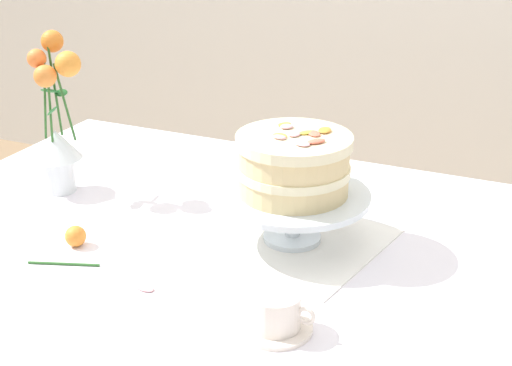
% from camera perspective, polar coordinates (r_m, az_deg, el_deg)
% --- Properties ---
extents(dining_table, '(1.40, 1.00, 0.74)m').
position_cam_1_polar(dining_table, '(1.46, -2.19, -8.03)').
color(dining_table, white).
rests_on(dining_table, ground).
extents(linen_napkin, '(0.37, 0.37, 0.00)m').
position_cam_1_polar(linen_napkin, '(1.43, 2.76, -4.36)').
color(linen_napkin, white).
rests_on(linen_napkin, dining_table).
extents(cake_stand, '(0.29, 0.29, 0.10)m').
position_cam_1_polar(cake_stand, '(1.40, 2.83, -1.39)').
color(cake_stand, silver).
rests_on(cake_stand, linen_napkin).
extents(layer_cake, '(0.21, 0.21, 0.12)m').
position_cam_1_polar(layer_cake, '(1.37, 2.89, 1.44)').
color(layer_cake, beige).
rests_on(layer_cake, cake_stand).
extents(flower_vase, '(0.12, 0.11, 0.35)m').
position_cam_1_polar(flower_vase, '(1.65, -14.93, 4.07)').
color(flower_vase, silver).
rests_on(flower_vase, dining_table).
extents(teacup, '(0.12, 0.12, 0.06)m').
position_cam_1_polar(teacup, '(1.16, 1.52, -9.91)').
color(teacup, silver).
rests_on(teacup, dining_table).
extents(fallen_rose, '(0.12, 0.12, 0.04)m').
position_cam_1_polar(fallen_rose, '(1.44, -13.60, -4.04)').
color(fallen_rose, '#2D6028').
rests_on(fallen_rose, dining_table).
extents(loose_petal_1, '(0.04, 0.03, 0.00)m').
position_cam_1_polar(loose_petal_1, '(1.29, -8.48, -7.85)').
color(loose_petal_1, pink).
rests_on(loose_petal_1, dining_table).
extents(loose_petal_2, '(0.04, 0.03, 0.00)m').
position_cam_1_polar(loose_petal_2, '(1.65, 1.07, -0.49)').
color(loose_petal_2, orange).
rests_on(loose_petal_2, dining_table).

